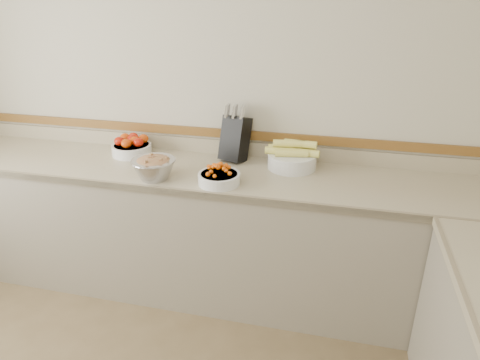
% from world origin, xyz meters
% --- Properties ---
extents(back_wall, '(4.00, 0.00, 4.00)m').
position_xyz_m(back_wall, '(0.00, 2.00, 1.30)').
color(back_wall, beige).
rests_on(back_wall, ground_plane).
extents(counter_back, '(4.00, 0.65, 1.08)m').
position_xyz_m(counter_back, '(0.00, 1.68, 0.45)').
color(counter_back, tan).
rests_on(counter_back, ground_plane).
extents(knife_block, '(0.21, 0.23, 0.38)m').
position_xyz_m(knife_block, '(0.18, 1.90, 1.06)').
color(knife_block, black).
rests_on(knife_block, counter_back).
extents(tomato_bowl, '(0.27, 0.27, 0.13)m').
position_xyz_m(tomato_bowl, '(-0.54, 1.83, 0.96)').
color(tomato_bowl, white).
rests_on(tomato_bowl, counter_back).
extents(cherry_tomato_bowl, '(0.25, 0.25, 0.13)m').
position_xyz_m(cherry_tomato_bowl, '(0.19, 1.49, 0.95)').
color(cherry_tomato_bowl, white).
rests_on(cherry_tomato_bowl, counter_back).
extents(corn_bowl, '(0.34, 0.31, 0.18)m').
position_xyz_m(corn_bowl, '(0.57, 1.84, 0.97)').
color(corn_bowl, white).
rests_on(corn_bowl, counter_back).
extents(rhubarb_bowl, '(0.27, 0.27, 0.15)m').
position_xyz_m(rhubarb_bowl, '(-0.21, 1.47, 0.98)').
color(rhubarb_bowl, '#B2B2BA').
rests_on(rhubarb_bowl, counter_back).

